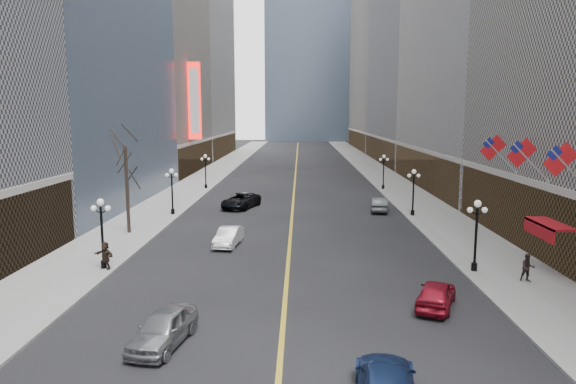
{
  "coord_description": "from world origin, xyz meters",
  "views": [
    {
      "loc": [
        0.79,
        -1.54,
        9.92
      ],
      "look_at": [
        0.26,
        20.45,
        6.58
      ],
      "focal_mm": 32.0,
      "sensor_mm": 36.0,
      "label": 1
    }
  ],
  "objects_px": {
    "streetlamp_east_3": "(384,168)",
    "streetlamp_east_2": "(413,187)",
    "car_nb_far": "(241,201)",
    "streetlamp_west_2": "(172,187)",
    "streetlamp_east_1": "(476,228)",
    "car_sb_far": "(380,204)",
    "car_sb_mid": "(436,294)",
    "streetlamp_west_3": "(205,168)",
    "streetlamp_west_1": "(102,226)",
    "car_nb_near": "(163,328)",
    "car_nb_mid": "(228,237)"
  },
  "relations": [
    {
      "from": "streetlamp_east_1",
      "to": "streetlamp_east_2",
      "type": "relative_size",
      "value": 1.0
    },
    {
      "from": "car_nb_far",
      "to": "streetlamp_east_2",
      "type": "bearing_deg",
      "value": 3.81
    },
    {
      "from": "streetlamp_east_3",
      "to": "streetlamp_west_3",
      "type": "xyz_separation_m",
      "value": [
        -23.6,
        0.0,
        0.0
      ]
    },
    {
      "from": "streetlamp_west_1",
      "to": "streetlamp_west_3",
      "type": "bearing_deg",
      "value": 90.0
    },
    {
      "from": "streetlamp_west_1",
      "to": "streetlamp_east_3",
      "type": "bearing_deg",
      "value": 56.75
    },
    {
      "from": "streetlamp_west_3",
      "to": "car_nb_mid",
      "type": "bearing_deg",
      "value": -76.42
    },
    {
      "from": "streetlamp_west_1",
      "to": "car_sb_mid",
      "type": "height_order",
      "value": "streetlamp_west_1"
    },
    {
      "from": "streetlamp_east_3",
      "to": "streetlamp_east_2",
      "type": "bearing_deg",
      "value": -90.0
    },
    {
      "from": "streetlamp_east_1",
      "to": "streetlamp_east_3",
      "type": "bearing_deg",
      "value": 90.0
    },
    {
      "from": "streetlamp_east_2",
      "to": "car_sb_mid",
      "type": "bearing_deg",
      "value": -99.37
    },
    {
      "from": "streetlamp_west_2",
      "to": "car_nb_mid",
      "type": "relative_size",
      "value": 1.07
    },
    {
      "from": "streetlamp_east_1",
      "to": "car_sb_mid",
      "type": "distance_m",
      "value": 7.46
    },
    {
      "from": "car_sb_mid",
      "to": "car_nb_far",
      "type": "bearing_deg",
      "value": -42.46
    },
    {
      "from": "streetlamp_east_2",
      "to": "streetlamp_west_2",
      "type": "distance_m",
      "value": 23.6
    },
    {
      "from": "streetlamp_east_3",
      "to": "streetlamp_west_2",
      "type": "xyz_separation_m",
      "value": [
        -23.6,
        -18.0,
        0.0
      ]
    },
    {
      "from": "streetlamp_east_1",
      "to": "car_nb_near",
      "type": "height_order",
      "value": "streetlamp_east_1"
    },
    {
      "from": "streetlamp_east_1",
      "to": "streetlamp_east_2",
      "type": "bearing_deg",
      "value": 90.0
    },
    {
      "from": "streetlamp_east_2",
      "to": "streetlamp_west_3",
      "type": "distance_m",
      "value": 29.68
    },
    {
      "from": "streetlamp_east_1",
      "to": "car_nb_far",
      "type": "relative_size",
      "value": 0.78
    },
    {
      "from": "streetlamp_east_2",
      "to": "streetlamp_west_2",
      "type": "relative_size",
      "value": 1.0
    },
    {
      "from": "streetlamp_east_1",
      "to": "car_nb_near",
      "type": "bearing_deg",
      "value": -147.85
    },
    {
      "from": "car_sb_mid",
      "to": "car_nb_mid",
      "type": "bearing_deg",
      "value": -22.48
    },
    {
      "from": "streetlamp_east_2",
      "to": "car_nb_near",
      "type": "height_order",
      "value": "streetlamp_east_2"
    },
    {
      "from": "streetlamp_west_1",
      "to": "streetlamp_west_2",
      "type": "height_order",
      "value": "same"
    },
    {
      "from": "streetlamp_west_2",
      "to": "car_nb_near",
      "type": "distance_m",
      "value": 29.48
    },
    {
      "from": "streetlamp_west_1",
      "to": "streetlamp_west_2",
      "type": "relative_size",
      "value": 1.0
    },
    {
      "from": "streetlamp_east_2",
      "to": "car_sb_far",
      "type": "height_order",
      "value": "streetlamp_east_2"
    },
    {
      "from": "streetlamp_east_3",
      "to": "car_nb_far",
      "type": "bearing_deg",
      "value": -141.66
    },
    {
      "from": "streetlamp_east_3",
      "to": "car_sb_far",
      "type": "height_order",
      "value": "streetlamp_east_3"
    },
    {
      "from": "streetlamp_east_1",
      "to": "streetlamp_west_2",
      "type": "height_order",
      "value": "same"
    },
    {
      "from": "streetlamp_west_2",
      "to": "streetlamp_west_3",
      "type": "relative_size",
      "value": 1.0
    },
    {
      "from": "car_nb_far",
      "to": "streetlamp_west_1",
      "type": "bearing_deg",
      "value": -87.99
    },
    {
      "from": "streetlamp_east_2",
      "to": "streetlamp_west_2",
      "type": "bearing_deg",
      "value": 180.0
    },
    {
      "from": "streetlamp_west_1",
      "to": "streetlamp_west_3",
      "type": "distance_m",
      "value": 36.0
    },
    {
      "from": "streetlamp_west_2",
      "to": "streetlamp_east_1",
      "type": "bearing_deg",
      "value": -37.33
    },
    {
      "from": "car_nb_far",
      "to": "streetlamp_west_2",
      "type": "bearing_deg",
      "value": -127.89
    },
    {
      "from": "streetlamp_east_3",
      "to": "streetlamp_west_1",
      "type": "xyz_separation_m",
      "value": [
        -23.6,
        -36.0,
        0.0
      ]
    },
    {
      "from": "streetlamp_west_1",
      "to": "car_sb_far",
      "type": "xyz_separation_m",
      "value": [
        20.8,
        20.7,
        -2.16
      ]
    },
    {
      "from": "streetlamp_west_1",
      "to": "car_nb_near",
      "type": "bearing_deg",
      "value": -57.83
    },
    {
      "from": "streetlamp_west_2",
      "to": "car_nb_near",
      "type": "relative_size",
      "value": 1.01
    },
    {
      "from": "streetlamp_west_2",
      "to": "car_sb_far",
      "type": "xyz_separation_m",
      "value": [
        20.8,
        2.7,
        -2.16
      ]
    },
    {
      "from": "car_nb_near",
      "to": "car_sb_mid",
      "type": "bearing_deg",
      "value": 30.38
    },
    {
      "from": "car_nb_mid",
      "to": "car_sb_mid",
      "type": "bearing_deg",
      "value": -38.17
    },
    {
      "from": "car_nb_mid",
      "to": "streetlamp_west_2",
      "type": "bearing_deg",
      "value": 128.15
    },
    {
      "from": "car_sb_mid",
      "to": "streetlamp_west_2",
      "type": "bearing_deg",
      "value": -28.44
    },
    {
      "from": "streetlamp_west_2",
      "to": "car_sb_far",
      "type": "height_order",
      "value": "streetlamp_west_2"
    },
    {
      "from": "streetlamp_east_2",
      "to": "car_nb_mid",
      "type": "distance_m",
      "value": 20.24
    },
    {
      "from": "streetlamp_west_1",
      "to": "car_sb_mid",
      "type": "relative_size",
      "value": 1.06
    },
    {
      "from": "streetlamp_east_1",
      "to": "streetlamp_west_2",
      "type": "xyz_separation_m",
      "value": [
        -23.6,
        18.0,
        0.0
      ]
    },
    {
      "from": "streetlamp_west_3",
      "to": "car_nb_mid",
      "type": "relative_size",
      "value": 1.07
    }
  ]
}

